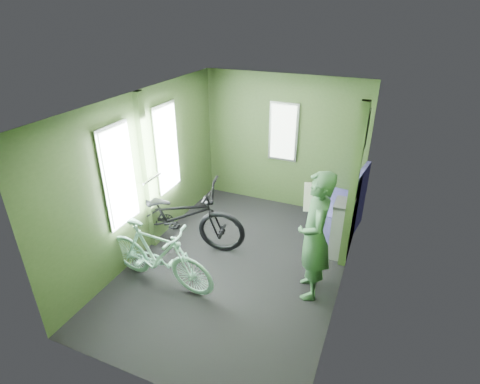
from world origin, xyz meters
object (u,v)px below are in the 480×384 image
object	(u,v)px
bicycle_mint	(162,284)
waste_box	(341,229)
passenger	(314,236)
bench_seat	(340,213)
bicycle_black	(179,245)

from	to	relation	value
bicycle_mint	waste_box	size ratio (longest dim) A/B	1.85
passenger	bench_seat	world-z (taller)	passenger
bicycle_mint	waste_box	distance (m)	2.58
waste_box	bench_seat	distance (m)	0.67
bench_seat	passenger	bearing A→B (deg)	-85.66
bicycle_mint	passenger	bearing A→B (deg)	-66.54
bicycle_black	waste_box	size ratio (longest dim) A/B	2.36
passenger	bench_seat	size ratio (longest dim) A/B	1.55
bicycle_mint	bench_seat	size ratio (longest dim) A/B	1.48
bicycle_black	bench_seat	bearing A→B (deg)	-68.20
bicycle_black	waste_box	distance (m)	2.40
bicycle_black	waste_box	world-z (taller)	waste_box
passenger	waste_box	size ratio (longest dim) A/B	1.93
bicycle_mint	passenger	xyz separation A→B (m)	(1.80, 0.63, 0.83)
bicycle_mint	waste_box	world-z (taller)	waste_box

